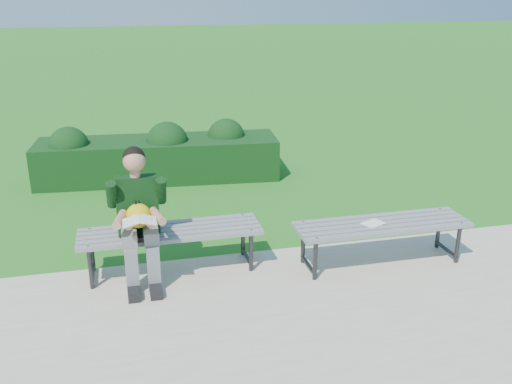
{
  "coord_description": "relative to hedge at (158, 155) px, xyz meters",
  "views": [
    {
      "loc": [
        -0.88,
        -5.47,
        2.73
      ],
      "look_at": [
        0.41,
        -0.14,
        0.76
      ],
      "focal_mm": 40.0,
      "sensor_mm": 36.0,
      "label": 1
    }
  ],
  "objects": [
    {
      "name": "ground",
      "position": [
        0.38,
        -2.87,
        -0.37
      ],
      "size": [
        80.0,
        80.0,
        0.0
      ],
      "color": "#227417",
      "rests_on": "ground"
    },
    {
      "name": "walkway",
      "position": [
        0.38,
        -4.62,
        -0.36
      ],
      "size": [
        30.0,
        3.5,
        0.02
      ],
      "color": "#B1AC94",
      "rests_on": "ground"
    },
    {
      "name": "hedge",
      "position": [
        0.0,
        0.0,
        0.0
      ],
      "size": [
        3.62,
        1.19,
        0.88
      ],
      "color": "#194016",
      "rests_on": "ground"
    },
    {
      "name": "bench_left",
      "position": [
        -0.11,
        -3.1,
        0.05
      ],
      "size": [
        1.8,
        0.5,
        0.46
      ],
      "color": "slate",
      "rests_on": "walkway"
    },
    {
      "name": "bench_right",
      "position": [
        2.02,
        -3.43,
        0.05
      ],
      "size": [
        1.8,
        0.5,
        0.46
      ],
      "color": "slate",
      "rests_on": "walkway"
    },
    {
      "name": "seated_boy",
      "position": [
        -0.41,
        -3.19,
        0.35
      ],
      "size": [
        0.56,
        0.76,
        1.31
      ],
      "color": "slate",
      "rests_on": "walkway"
    },
    {
      "name": "paper_sheet",
      "position": [
        1.92,
        -3.43,
        0.11
      ],
      "size": [
        0.27,
        0.24,
        0.01
      ],
      "color": "white",
      "rests_on": "bench_right"
    }
  ]
}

